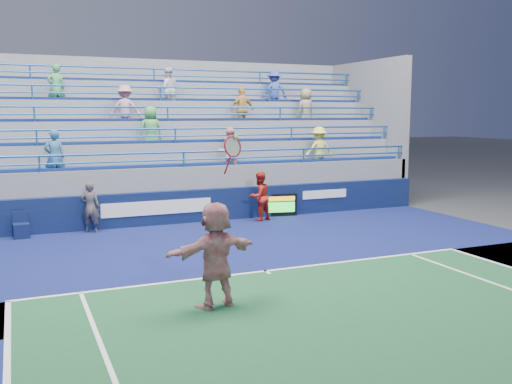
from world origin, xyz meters
name	(u,v)px	position (x,y,z in m)	size (l,w,h in m)	color
ground	(265,272)	(0.00, 0.00, 0.00)	(120.00, 120.00, 0.00)	#333538
sponsor_wall	(186,206)	(0.00, 6.50, 0.55)	(18.00, 0.32, 1.10)	#0A153B
bleacher_stand	(159,167)	(0.00, 10.27, 1.54)	(18.00, 5.60, 6.13)	slate
serve_speed_board	(281,205)	(3.42, 6.34, 0.40)	(1.16, 0.32, 0.80)	black
judge_chair	(21,230)	(-5.11, 6.08, 0.25)	(0.47, 0.47, 0.78)	#0C163D
tennis_player	(216,254)	(-1.83, -1.81, 1.01)	(1.95, 0.98, 3.22)	silver
line_judge	(90,207)	(-3.13, 6.11, 0.79)	(0.57, 0.38, 1.57)	#131B34
ball_girl	(259,197)	(2.38, 5.86, 0.83)	(0.81, 0.63, 1.67)	#B22014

